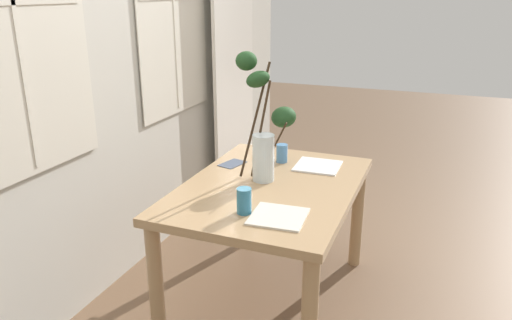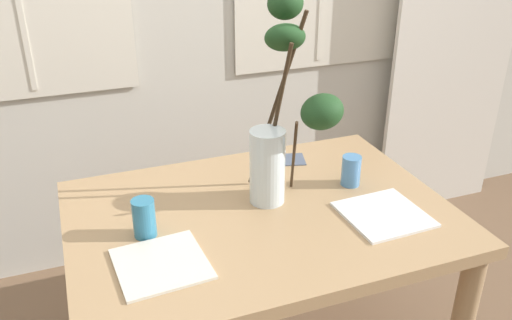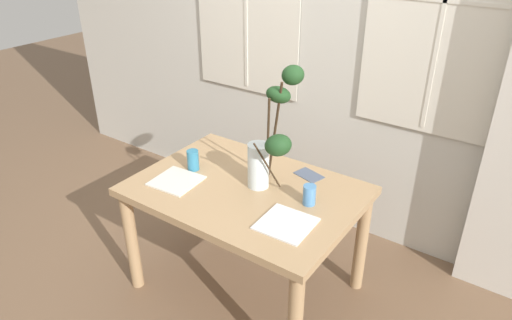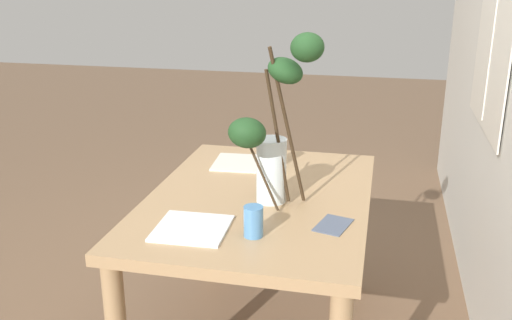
{
  "view_description": "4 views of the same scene",
  "coord_description": "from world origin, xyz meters",
  "px_view_note": "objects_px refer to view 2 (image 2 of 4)",
  "views": [
    {
      "loc": [
        -2.41,
        -0.86,
        1.78
      ],
      "look_at": [
        0.0,
        0.09,
        0.88
      ],
      "focal_mm": 34.45,
      "sensor_mm": 36.0,
      "label": 1
    },
    {
      "loc": [
        -0.57,
        -1.49,
        1.73
      ],
      "look_at": [
        0.02,
        0.09,
        0.9
      ],
      "focal_mm": 37.86,
      "sensor_mm": 36.0,
      "label": 2
    },
    {
      "loc": [
        1.38,
        -1.87,
        2.18
      ],
      "look_at": [
        0.05,
        0.04,
        0.93
      ],
      "focal_mm": 32.72,
      "sensor_mm": 36.0,
      "label": 3
    },
    {
      "loc": [
        2.23,
        0.49,
        1.68
      ],
      "look_at": [
        0.07,
        0.0,
        0.93
      ],
      "focal_mm": 40.36,
      "sensor_mm": 36.0,
      "label": 4
    }
  ],
  "objects_px": {
    "drinking_glass_blue_left": "(144,218)",
    "plate_square_left": "(161,264)",
    "dining_table": "(261,238)",
    "plate_square_right": "(384,214)",
    "drinking_glass_blue_right": "(351,171)",
    "vase_with_branches": "(284,115)"
  },
  "relations": [
    {
      "from": "drinking_glass_blue_left",
      "to": "plate_square_left",
      "type": "bearing_deg",
      "value": -85.07
    },
    {
      "from": "dining_table",
      "to": "plate_square_right",
      "type": "relative_size",
      "value": 4.89
    },
    {
      "from": "plate_square_left",
      "to": "dining_table",
      "type": "bearing_deg",
      "value": 25.04
    },
    {
      "from": "dining_table",
      "to": "plate_square_left",
      "type": "distance_m",
      "value": 0.44
    },
    {
      "from": "drinking_glass_blue_right",
      "to": "dining_table",
      "type": "bearing_deg",
      "value": -170.71
    },
    {
      "from": "drinking_glass_blue_left",
      "to": "plate_square_right",
      "type": "xyz_separation_m",
      "value": [
        0.78,
        -0.17,
        -0.06
      ]
    },
    {
      "from": "vase_with_branches",
      "to": "plate_square_right",
      "type": "relative_size",
      "value": 2.71
    },
    {
      "from": "dining_table",
      "to": "vase_with_branches",
      "type": "xyz_separation_m",
      "value": [
        0.11,
        0.08,
        0.42
      ]
    },
    {
      "from": "vase_with_branches",
      "to": "drinking_glass_blue_left",
      "type": "distance_m",
      "value": 0.58
    },
    {
      "from": "drinking_glass_blue_left",
      "to": "drinking_glass_blue_right",
      "type": "xyz_separation_m",
      "value": [
        0.78,
        0.07,
        -0.01
      ]
    },
    {
      "from": "dining_table",
      "to": "plate_square_left",
      "type": "height_order",
      "value": "plate_square_left"
    },
    {
      "from": "dining_table",
      "to": "drinking_glass_blue_left",
      "type": "xyz_separation_m",
      "value": [
        -0.4,
        -0.01,
        0.17
      ]
    },
    {
      "from": "vase_with_branches",
      "to": "drinking_glass_blue_left",
      "type": "height_order",
      "value": "vase_with_branches"
    },
    {
      "from": "vase_with_branches",
      "to": "drinking_glass_blue_left",
      "type": "xyz_separation_m",
      "value": [
        -0.51,
        -0.09,
        -0.25
      ]
    },
    {
      "from": "plate_square_left",
      "to": "vase_with_branches",
      "type": "bearing_deg",
      "value": 27.43
    },
    {
      "from": "vase_with_branches",
      "to": "plate_square_right",
      "type": "distance_m",
      "value": 0.48
    },
    {
      "from": "drinking_glass_blue_left",
      "to": "plate_square_left",
      "type": "relative_size",
      "value": 0.5
    },
    {
      "from": "dining_table",
      "to": "drinking_glass_blue_right",
      "type": "bearing_deg",
      "value": 9.29
    },
    {
      "from": "dining_table",
      "to": "drinking_glass_blue_right",
      "type": "height_order",
      "value": "drinking_glass_blue_right"
    },
    {
      "from": "drinking_glass_blue_left",
      "to": "plate_square_right",
      "type": "relative_size",
      "value": 0.48
    },
    {
      "from": "dining_table",
      "to": "plate_square_left",
      "type": "bearing_deg",
      "value": -154.96
    },
    {
      "from": "vase_with_branches",
      "to": "plate_square_left",
      "type": "xyz_separation_m",
      "value": [
        -0.5,
        -0.26,
        -0.31
      ]
    }
  ]
}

